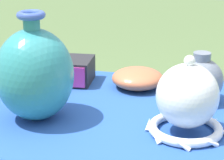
# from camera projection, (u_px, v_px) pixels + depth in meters

# --- Properties ---
(display_table) EXTENTS (1.03, 0.63, 0.78)m
(display_table) POSITION_uv_depth(u_px,v_px,m) (131.00, 147.00, 1.18)
(display_table) COLOR #38383D
(display_table) RESTS_ON ground_plane
(vase_tall_bulbous) EXTENTS (0.20, 0.20, 0.28)m
(vase_tall_bulbous) POSITION_uv_depth(u_px,v_px,m) (35.00, 74.00, 1.09)
(vase_tall_bulbous) COLOR teal
(vase_tall_bulbous) RESTS_ON display_table
(vase_dome_bell) EXTENTS (0.19, 0.19, 0.20)m
(vase_dome_bell) POSITION_uv_depth(u_px,v_px,m) (187.00, 102.00, 1.02)
(vase_dome_bell) COLOR white
(vase_dome_bell) RESTS_ON display_table
(mosaic_tile_box) EXTENTS (0.13, 0.14, 0.08)m
(mosaic_tile_box) POSITION_uv_depth(u_px,v_px,m) (73.00, 71.00, 1.37)
(mosaic_tile_box) COLOR #232328
(mosaic_tile_box) RESTS_ON display_table
(bowl_shallow_terracotta) EXTENTS (0.16, 0.16, 0.06)m
(bowl_shallow_terracotta) POSITION_uv_depth(u_px,v_px,m) (138.00, 78.00, 1.33)
(bowl_shallow_terracotta) COLOR #BC6642
(bowl_shallow_terracotta) RESTS_ON display_table
(jar_round_slate) EXTENTS (0.13, 0.13, 0.14)m
(jar_round_slate) POSITION_uv_depth(u_px,v_px,m) (200.00, 80.00, 1.21)
(jar_round_slate) COLOR slate
(jar_round_slate) RESTS_ON display_table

